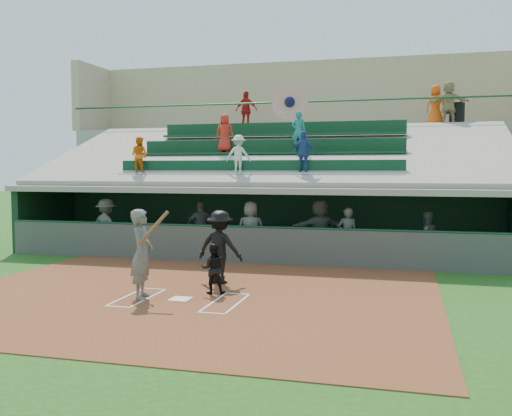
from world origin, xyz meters
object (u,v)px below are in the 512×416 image
(water_cooler, at_px, (65,227))
(trash_bin, at_px, (457,114))
(catcher, at_px, (213,269))
(batter_at_plate, at_px, (142,254))
(white_table, at_px, (65,241))
(home_plate, at_px, (181,299))

(water_cooler, relative_size, trash_bin, 0.41)
(catcher, bearing_deg, batter_at_plate, 16.33)
(batter_at_plate, distance_m, catcher, 1.64)
(white_table, relative_size, water_cooler, 1.91)
(white_table, bearing_deg, water_cooler, -33.87)
(catcher, xyz_separation_m, water_cooler, (-7.20, 5.16, 0.25))
(catcher, height_order, water_cooler, catcher)
(home_plate, relative_size, water_cooler, 1.17)
(catcher, bearing_deg, white_table, -50.85)
(white_table, xyz_separation_m, water_cooler, (0.03, -0.02, 0.49))
(water_cooler, bearing_deg, catcher, -35.61)
(batter_at_plate, relative_size, white_table, 2.79)
(home_plate, relative_size, batter_at_plate, 0.22)
(trash_bin, bearing_deg, catcher, -116.90)
(white_table, height_order, water_cooler, water_cooler)
(batter_at_plate, bearing_deg, water_cooler, 134.31)
(white_table, xyz_separation_m, trash_bin, (13.39, 6.94, 4.70))
(batter_at_plate, height_order, water_cooler, batter_at_plate)
(catcher, bearing_deg, trash_bin, -132.12)
(trash_bin, bearing_deg, home_plate, -117.19)
(catcher, bearing_deg, water_cooler, -50.84)
(water_cooler, bearing_deg, white_table, 142.03)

